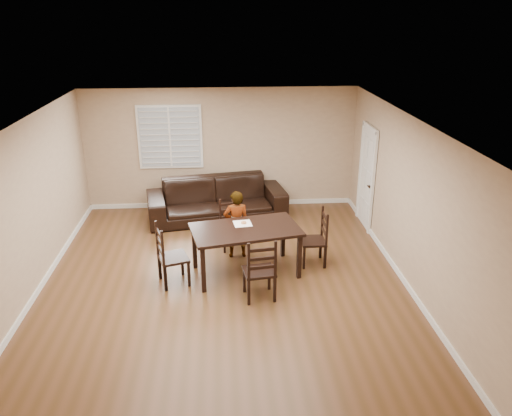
% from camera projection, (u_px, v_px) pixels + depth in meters
% --- Properties ---
extents(ground, '(7.00, 7.00, 0.00)m').
position_uv_depth(ground, '(224.00, 282.00, 8.36)').
color(ground, brown).
rests_on(ground, ground).
extents(room, '(6.04, 7.04, 2.72)m').
position_uv_depth(room, '(224.00, 176.00, 7.86)').
color(room, tan).
rests_on(room, ground).
extents(dining_table, '(1.96, 1.35, 0.84)m').
position_uv_depth(dining_table, '(246.00, 233.00, 8.37)').
color(dining_table, black).
rests_on(dining_table, ground).
extents(chair_near, '(0.49, 0.46, 0.94)m').
position_uv_depth(chair_near, '(231.00, 225.00, 9.49)').
color(chair_near, black).
rests_on(chair_near, ground).
extents(chair_far, '(0.53, 0.50, 1.05)m').
position_uv_depth(chair_far, '(261.00, 274.00, 7.63)').
color(chair_far, black).
rests_on(chair_far, ground).
extents(chair_left, '(0.58, 0.60, 1.07)m').
position_uv_depth(chair_left, '(165.00, 258.00, 8.11)').
color(chair_left, black).
rests_on(chair_left, ground).
extents(chair_right, '(0.43, 0.46, 1.02)m').
position_uv_depth(chair_right, '(320.00, 240.00, 8.81)').
color(chair_right, black).
rests_on(chair_right, ground).
extents(child, '(0.50, 0.36, 1.27)m').
position_uv_depth(child, '(236.00, 224.00, 9.00)').
color(child, gray).
rests_on(child, ground).
extents(napkin, '(0.33, 0.33, 0.00)m').
position_uv_depth(napkin, '(243.00, 224.00, 8.52)').
color(napkin, white).
rests_on(napkin, dining_table).
extents(donut, '(0.10, 0.10, 0.03)m').
position_uv_depth(donut, '(244.00, 222.00, 8.52)').
color(donut, '#B77541').
rests_on(donut, napkin).
extents(sofa, '(3.08, 1.62, 0.86)m').
position_uv_depth(sofa, '(217.00, 199.00, 10.78)').
color(sofa, black).
rests_on(sofa, ground).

